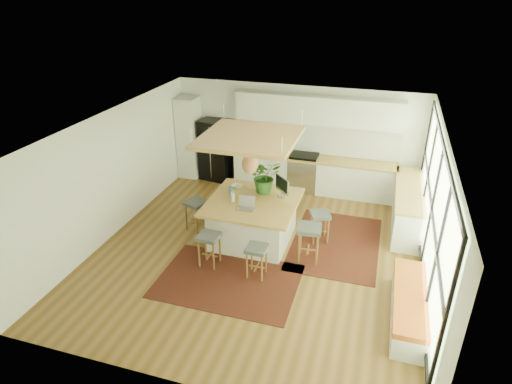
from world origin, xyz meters
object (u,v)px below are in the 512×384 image
(island_plant, at_px, (265,180))
(stool_near_right, at_px, (257,260))
(stool_left_side, at_px, (197,216))
(stool_right_front, at_px, (308,245))
(monitor, at_px, (282,186))
(island, at_px, (253,220))
(stool_right_back, at_px, (320,226))
(stool_near_left, at_px, (209,249))
(microwave, at_px, (255,146))
(laptop, at_px, (246,204))
(fridge, at_px, (217,147))

(island_plant, bearing_deg, stool_near_right, -78.74)
(stool_left_side, relative_size, island_plant, 0.97)
(stool_right_front, bearing_deg, monitor, 133.87)
(stool_near_right, distance_m, island_plant, 1.96)
(island, relative_size, stool_right_back, 2.77)
(island, distance_m, stool_near_left, 1.27)
(stool_near_left, height_order, monitor, monitor)
(stool_near_left, xyz_separation_m, monitor, (1.07, 1.51, 0.83))
(microwave, height_order, island_plant, island_plant)
(laptop, xyz_separation_m, island_plant, (0.15, 0.88, 0.17))
(fridge, height_order, stool_right_front, fridge)
(stool_near_left, distance_m, stool_near_right, 1.00)
(stool_right_front, height_order, laptop, laptop)
(stool_near_right, bearing_deg, laptop, 120.11)
(laptop, bearing_deg, monitor, 50.22)
(monitor, bearing_deg, stool_near_left, -80.33)
(laptop, bearing_deg, microwave, 101.14)
(fridge, xyz_separation_m, microwave, (1.13, -0.08, 0.17))
(fridge, bearing_deg, stool_right_front, -36.41)
(stool_right_front, bearing_deg, stool_near_right, -136.18)
(stool_left_side, xyz_separation_m, microwave, (0.53, 2.70, 0.74))
(island, height_order, laptop, laptop)
(fridge, xyz_separation_m, stool_right_front, (3.21, -3.23, -0.57))
(fridge, distance_m, island, 3.43)
(fridge, bearing_deg, island, -46.82)
(stool_near_left, relative_size, laptop, 1.87)
(stool_near_left, distance_m, monitor, 2.03)
(stool_near_left, xyz_separation_m, stool_right_front, (1.83, 0.72, 0.00))
(island, xyz_separation_m, stool_near_left, (-0.54, -1.14, -0.11))
(stool_right_front, relative_size, island_plant, 1.05)
(stool_near_right, bearing_deg, stool_left_side, 145.05)
(stool_near_left, xyz_separation_m, microwave, (-0.26, 3.86, 0.74))
(stool_right_back, distance_m, island_plant, 1.54)
(microwave, xyz_separation_m, island_plant, (0.91, -2.22, 0.12))
(stool_near_left, relative_size, stool_left_side, 0.96)
(stool_right_back, height_order, microwave, microwave)
(stool_right_back, distance_m, microwave, 3.28)
(island, relative_size, stool_near_right, 2.86)
(monitor, bearing_deg, fridge, -179.90)
(stool_right_front, distance_m, monitor, 1.38)
(stool_near_right, distance_m, laptop, 1.20)
(stool_near_right, distance_m, monitor, 1.80)
(laptop, bearing_deg, stool_near_left, -125.97)
(stool_near_right, bearing_deg, island, 110.37)
(stool_near_right, bearing_deg, monitor, 87.31)
(stool_right_back, relative_size, monitor, 1.34)
(stool_near_left, bearing_deg, fridge, 109.33)
(microwave, bearing_deg, stool_left_side, -117.49)
(stool_near_right, bearing_deg, island_plant, 101.26)
(monitor, bearing_deg, microwave, 164.27)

